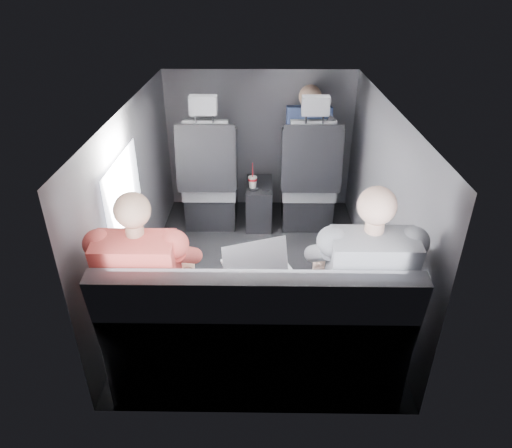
{
  "coord_description": "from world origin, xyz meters",
  "views": [
    {
      "loc": [
        0.02,
        -2.99,
        2.15
      ],
      "look_at": [
        -0.02,
        -0.05,
        0.5
      ],
      "focal_mm": 32.0,
      "sensor_mm": 36.0,
      "label": 1
    }
  ],
  "objects_px": {
    "soda_cup": "(253,182)",
    "center_console": "(259,203)",
    "passenger_front_right": "(308,140)",
    "front_seat_right": "(308,186)",
    "passenger_rear_right": "(360,283)",
    "passenger_rear_left": "(149,283)",
    "laptop_silver": "(256,265)",
    "laptop_black": "(349,272)",
    "rear_bench": "(256,341)",
    "laptop_white": "(159,263)",
    "front_seat_left": "(210,186)"
  },
  "relations": [
    {
      "from": "laptop_silver",
      "to": "laptop_black",
      "type": "xyz_separation_m",
      "value": [
        0.54,
        -0.05,
        -0.01
      ]
    },
    {
      "from": "front_seat_left",
      "to": "laptop_white",
      "type": "bearing_deg",
      "value": -94.47
    },
    {
      "from": "front_seat_right",
      "to": "laptop_white",
      "type": "height_order",
      "value": "front_seat_right"
    },
    {
      "from": "soda_cup",
      "to": "passenger_front_right",
      "type": "height_order",
      "value": "passenger_front_right"
    },
    {
      "from": "front_seat_left",
      "to": "passenger_front_right",
      "type": "height_order",
      "value": "front_seat_left"
    },
    {
      "from": "soda_cup",
      "to": "front_seat_left",
      "type": "bearing_deg",
      "value": 172.28
    },
    {
      "from": "front_seat_right",
      "to": "laptop_black",
      "type": "distance_m",
      "value": 1.69
    },
    {
      "from": "passenger_front_right",
      "to": "laptop_white",
      "type": "bearing_deg",
      "value": -118.74
    },
    {
      "from": "laptop_silver",
      "to": "front_seat_left",
      "type": "bearing_deg",
      "value": 105.3
    },
    {
      "from": "center_console",
      "to": "laptop_white",
      "type": "relative_size",
      "value": 1.4
    },
    {
      "from": "front_seat_right",
      "to": "passenger_rear_right",
      "type": "bearing_deg",
      "value": -86.3
    },
    {
      "from": "front_seat_right",
      "to": "center_console",
      "type": "distance_m",
      "value": 0.49
    },
    {
      "from": "passenger_rear_left",
      "to": "laptop_black",
      "type": "bearing_deg",
      "value": 6.73
    },
    {
      "from": "laptop_silver",
      "to": "laptop_white",
      "type": "bearing_deg",
      "value": 178.35
    },
    {
      "from": "laptop_black",
      "to": "passenger_rear_left",
      "type": "bearing_deg",
      "value": -173.27
    },
    {
      "from": "rear_bench",
      "to": "passenger_rear_left",
      "type": "height_order",
      "value": "passenger_rear_left"
    },
    {
      "from": "center_console",
      "to": "passenger_front_right",
      "type": "relative_size",
      "value": 0.58
    },
    {
      "from": "front_seat_right",
      "to": "laptop_silver",
      "type": "height_order",
      "value": "front_seat_right"
    },
    {
      "from": "front_seat_left",
      "to": "front_seat_right",
      "type": "bearing_deg",
      "value": 0.0
    },
    {
      "from": "soda_cup",
      "to": "passenger_front_right",
      "type": "bearing_deg",
      "value": 31.51
    },
    {
      "from": "soda_cup",
      "to": "center_console",
      "type": "bearing_deg",
      "value": 57.56
    },
    {
      "from": "front_seat_right",
      "to": "center_console",
      "type": "height_order",
      "value": "front_seat_right"
    },
    {
      "from": "front_seat_left",
      "to": "laptop_black",
      "type": "relative_size",
      "value": 3.31
    },
    {
      "from": "soda_cup",
      "to": "passenger_front_right",
      "type": "distance_m",
      "value": 0.66
    },
    {
      "from": "rear_bench",
      "to": "passenger_rear_right",
      "type": "bearing_deg",
      "value": 9.47
    },
    {
      "from": "rear_bench",
      "to": "laptop_silver",
      "type": "xyz_separation_m",
      "value": [
        -0.01,
        0.28,
        0.33
      ]
    },
    {
      "from": "front_seat_left",
      "to": "rear_bench",
      "type": "relative_size",
      "value": 0.79
    },
    {
      "from": "soda_cup",
      "to": "passenger_rear_left",
      "type": "relative_size",
      "value": 0.2
    },
    {
      "from": "soda_cup",
      "to": "laptop_silver",
      "type": "distance_m",
      "value": 1.58
    },
    {
      "from": "center_console",
      "to": "laptop_white",
      "type": "distance_m",
      "value": 1.8
    },
    {
      "from": "laptop_black",
      "to": "passenger_rear_left",
      "type": "relative_size",
      "value": 0.31
    },
    {
      "from": "soda_cup",
      "to": "laptop_black",
      "type": "xyz_separation_m",
      "value": [
        0.59,
        -1.62,
        0.17
      ]
    },
    {
      "from": "laptop_white",
      "to": "passenger_rear_left",
      "type": "relative_size",
      "value": 0.28
    },
    {
      "from": "rear_bench",
      "to": "laptop_white",
      "type": "distance_m",
      "value": 0.72
    },
    {
      "from": "front_seat_left",
      "to": "passenger_front_right",
      "type": "xyz_separation_m",
      "value": [
        0.9,
        0.26,
        0.35
      ]
    },
    {
      "from": "laptop_black",
      "to": "passenger_rear_left",
      "type": "xyz_separation_m",
      "value": [
        -1.12,
        -0.13,
        0.0
      ]
    },
    {
      "from": "front_seat_right",
      "to": "center_console",
      "type": "relative_size",
      "value": 2.64
    },
    {
      "from": "laptop_silver",
      "to": "passenger_rear_right",
      "type": "relative_size",
      "value": 0.35
    },
    {
      "from": "front_seat_left",
      "to": "rear_bench",
      "type": "height_order",
      "value": "front_seat_left"
    },
    {
      "from": "laptop_black",
      "to": "front_seat_left",
      "type": "bearing_deg",
      "value": 120.37
    },
    {
      "from": "front_seat_left",
      "to": "center_console",
      "type": "height_order",
      "value": "front_seat_left"
    },
    {
      "from": "laptop_silver",
      "to": "passenger_rear_right",
      "type": "xyz_separation_m",
      "value": [
        0.57,
        -0.18,
        0.01
      ]
    },
    {
      "from": "laptop_black",
      "to": "passenger_front_right",
      "type": "height_order",
      "value": "passenger_front_right"
    },
    {
      "from": "front_seat_left",
      "to": "center_console",
      "type": "distance_m",
      "value": 0.49
    },
    {
      "from": "soda_cup",
      "to": "laptop_black",
      "type": "distance_m",
      "value": 1.73
    },
    {
      "from": "front_seat_right",
      "to": "rear_bench",
      "type": "relative_size",
      "value": 0.79
    },
    {
      "from": "center_console",
      "to": "laptop_black",
      "type": "xyz_separation_m",
      "value": [
        0.53,
        -1.71,
        0.43
      ]
    },
    {
      "from": "rear_bench",
      "to": "front_seat_left",
      "type": "bearing_deg",
      "value": 103.31
    },
    {
      "from": "front_seat_right",
      "to": "laptop_black",
      "type": "relative_size",
      "value": 3.31
    },
    {
      "from": "front_seat_right",
      "to": "laptop_silver",
      "type": "bearing_deg",
      "value": -105.63
    }
  ]
}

